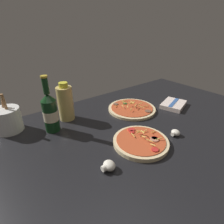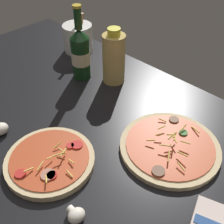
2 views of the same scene
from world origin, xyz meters
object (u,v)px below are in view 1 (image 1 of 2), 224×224
(beer_bottle, at_px, (50,112))
(dish_towel, at_px, (173,104))
(pizza_near, at_px, (141,142))
(mushroom_left, at_px, (109,166))
(utensil_crock, at_px, (8,120))
(mushroom_right, at_px, (175,133))
(pizza_far, at_px, (132,109))
(oil_bottle, at_px, (66,103))

(beer_bottle, distance_m, dish_towel, 0.69)
(pizza_near, distance_m, mushroom_left, 0.19)
(dish_towel, bearing_deg, utensil_crock, 159.58)
(beer_bottle, distance_m, mushroom_right, 0.55)
(pizza_near, xyz_separation_m, pizza_far, (0.19, 0.25, -0.00))
(mushroom_left, height_order, utensil_crock, utensil_crock)
(oil_bottle, height_order, utensil_crock, oil_bottle)
(pizza_near, xyz_separation_m, mushroom_left, (-0.19, -0.03, 0.01))
(pizza_far, xyz_separation_m, mushroom_left, (-0.37, -0.28, 0.01))
(oil_bottle, bearing_deg, pizza_near, -69.01)
(mushroom_left, bearing_deg, utensil_crock, 114.29)
(oil_bottle, bearing_deg, mushroom_right, -54.51)
(pizza_far, height_order, dish_towel, pizza_far)
(oil_bottle, relative_size, dish_towel, 1.05)
(beer_bottle, xyz_separation_m, mushroom_right, (0.41, -0.37, -0.08))
(pizza_near, relative_size, beer_bottle, 0.88)
(mushroom_right, bearing_deg, pizza_near, 162.37)
(pizza_far, height_order, beer_bottle, beer_bottle)
(oil_bottle, bearing_deg, dish_towel, -23.77)
(mushroom_right, bearing_deg, mushroom_left, 177.03)
(pizza_far, relative_size, dish_towel, 1.45)
(mushroom_left, relative_size, mushroom_right, 1.18)
(pizza_far, height_order, mushroom_right, pizza_far)
(pizza_far, relative_size, beer_bottle, 1.04)
(pizza_near, height_order, utensil_crock, utensil_crock)
(pizza_near, relative_size, oil_bottle, 1.17)
(beer_bottle, height_order, mushroom_left, beer_bottle)
(mushroom_right, distance_m, utensil_crock, 0.75)
(oil_bottle, height_order, mushroom_left, oil_bottle)
(utensil_crock, bearing_deg, mushroom_right, -40.95)
(oil_bottle, distance_m, mushroom_left, 0.42)
(oil_bottle, xyz_separation_m, mushroom_right, (0.31, -0.43, -0.07))
(mushroom_left, distance_m, mushroom_right, 0.35)
(beer_bottle, relative_size, utensil_crock, 1.42)
(mushroom_left, distance_m, utensil_crock, 0.52)
(utensil_crock, bearing_deg, mushroom_left, -65.71)
(oil_bottle, xyz_separation_m, utensil_crock, (-0.25, 0.06, -0.03))
(pizza_far, relative_size, mushroom_left, 5.47)
(beer_bottle, relative_size, dish_towel, 1.40)
(pizza_far, bearing_deg, mushroom_left, -143.00)
(pizza_near, xyz_separation_m, dish_towel, (0.41, 0.13, 0.00))
(pizza_far, relative_size, utensil_crock, 1.47)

